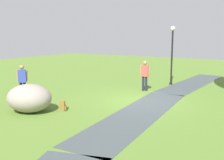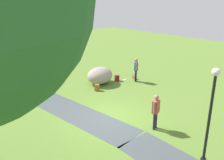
{
  "view_description": "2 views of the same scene",
  "coord_description": "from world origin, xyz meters",
  "views": [
    {
      "loc": [
        11.03,
        5.11,
        3.02
      ],
      "look_at": [
        1.29,
        -0.75,
        1.1
      ],
      "focal_mm": 42.88,
      "sensor_mm": 36.0,
      "label": 1
    },
    {
      "loc": [
        -7.7,
        7.55,
        5.81
      ],
      "look_at": [
        1.08,
        -1.3,
        1.38
      ],
      "focal_mm": 39.66,
      "sensor_mm": 36.0,
      "label": 2
    }
  ],
  "objects": [
    {
      "name": "ground_plane",
      "position": [
        0.0,
        0.0,
        0.0
      ],
      "size": [
        48.0,
        48.0,
        0.0
      ],
      "primitive_type": "plane",
      "color": "#597A2E"
    },
    {
      "name": "footpath_segment_mid",
      "position": [
        1.97,
        0.84,
        0.0
      ],
      "size": [
        8.09,
        2.21,
        0.01
      ],
      "color": "#41494C",
      "rests_on": "ground"
    },
    {
      "name": "lamp_post",
      "position": [
        -4.76,
        -0.15,
        2.19
      ],
      "size": [
        0.28,
        0.28,
        3.54
      ],
      "color": "black",
      "rests_on": "ground"
    },
    {
      "name": "lawn_boulder",
      "position": [
        3.91,
        -2.99,
        0.56
      ],
      "size": [
        1.77,
        2.02,
        1.11
      ],
      "color": "gray",
      "rests_on": "ground"
    },
    {
      "name": "woman_with_handbag",
      "position": [
        2.48,
        -5.02,
        0.94
      ],
      "size": [
        0.42,
        0.43,
        1.62
      ],
      "color": "black",
      "rests_on": "ground"
    },
    {
      "name": "man_near_boulder",
      "position": [
        -2.17,
        -0.76,
        0.95
      ],
      "size": [
        0.32,
        0.51,
        1.64
      ],
      "color": "#202132",
      "rests_on": "ground"
    },
    {
      "name": "handbag_on_grass",
      "position": [
        2.89,
        -5.33,
        0.14
      ],
      "size": [
        0.34,
        0.34,
        0.31
      ],
      "color": "olive",
      "rests_on": "ground"
    },
    {
      "name": "backpack_by_boulder",
      "position": [
        3.47,
        -4.18,
        0.19
      ],
      "size": [
        0.32,
        0.33,
        0.4
      ],
      "color": "maroon",
      "rests_on": "ground"
    },
    {
      "name": "spare_backpack_on_lawn",
      "position": [
        3.1,
        -2.0,
        0.19
      ],
      "size": [
        0.34,
        0.35,
        0.4
      ],
      "color": "olive",
      "rests_on": "ground"
    },
    {
      "name": "frisbee_on_grass",
      "position": [
        3.21,
        -4.68,
        0.01
      ],
      "size": [
        0.23,
        0.23,
        0.02
      ],
      "color": "white",
      "rests_on": "ground"
    }
  ]
}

